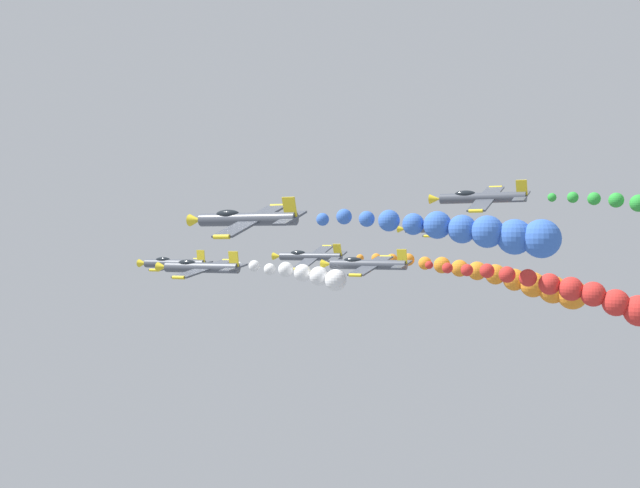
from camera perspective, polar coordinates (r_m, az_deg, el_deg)
The scene contains 11 objects.
airplane_lead at distance 97.33m, azimuth -11.07°, elevation -1.46°, with size 9.53×10.35×2.62m.
smoke_trail_lead at distance 86.27m, azimuth -1.00°, elevation -2.33°, with size 3.24×17.58×3.31m.
airplane_left_inner at distance 80.17m, azimuth -9.10°, elevation -1.76°, with size 9.49×10.35×2.81m.
airplane_right_inner at distance 100.38m, azimuth -0.83°, elevation -0.94°, with size 9.18×10.35×3.47m.
smoke_trail_right_inner at distance 91.29m, azimuth 14.70°, elevation -2.77°, with size 3.56×28.57×6.27m.
airplane_left_outer at distance 83.99m, azimuth 3.54°, elevation -1.55°, with size 9.45×10.35×2.96m.
smoke_trail_left_outer at distance 79.08m, azimuth 19.40°, elevation -3.63°, with size 3.47×22.77×6.17m.
airplane_right_outer at distance 61.79m, azimuth -5.70°, elevation 1.90°, with size 9.23×10.35×3.40m.
smoke_trail_right_outer at distance 54.76m, azimuth 12.01°, elevation 0.94°, with size 3.00×18.36×3.70m.
airplane_trailing at distance 108.18m, azimuth 8.69°, elevation 1.16°, with size 9.42×10.35×3.03m.
airplane_high_slot at distance 80.29m, azimuth 12.11°, elevation 3.47°, with size 9.18×10.35×3.47m.
Camera 1 is at (-77.74, -37.79, 125.82)m, focal length 42.12 mm.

